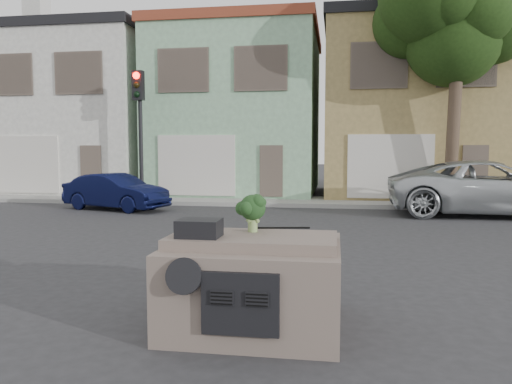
% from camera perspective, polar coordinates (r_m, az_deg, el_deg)
% --- Properties ---
extents(ground_plane, '(120.00, 120.00, 0.00)m').
position_cam_1_polar(ground_plane, '(9.06, 2.95, -8.54)').
color(ground_plane, '#303033').
rests_on(ground_plane, ground).
extents(sidewalk, '(40.00, 3.00, 0.15)m').
position_cam_1_polar(sidewalk, '(19.38, 6.28, -1.10)').
color(sidewalk, gray).
rests_on(sidewalk, ground).
extents(townhouse_white, '(7.20, 8.20, 7.55)m').
position_cam_1_polar(townhouse_white, '(26.19, -18.24, 8.36)').
color(townhouse_white, silver).
rests_on(townhouse_white, ground).
extents(townhouse_mint, '(7.20, 8.20, 7.55)m').
position_cam_1_polar(townhouse_mint, '(23.73, -1.72, 8.98)').
color(townhouse_mint, '#8ABA92').
rests_on(townhouse_mint, ground).
extents(townhouse_tan, '(7.20, 8.20, 7.55)m').
position_cam_1_polar(townhouse_tan, '(23.51, 16.76, 8.81)').
color(townhouse_tan, '#99844D').
rests_on(townhouse_tan, ground).
extents(navy_sedan, '(4.04, 2.43, 1.26)m').
position_cam_1_polar(navy_sedan, '(18.00, -15.69, -1.96)').
color(navy_sedan, '#0B0F33').
rests_on(navy_sedan, ground).
extents(silver_pickup, '(6.38, 3.12, 1.75)m').
position_cam_1_polar(silver_pickup, '(17.49, 25.12, -2.44)').
color(silver_pickup, silver).
rests_on(silver_pickup, ground).
extents(traffic_signal, '(0.40, 0.40, 5.10)m').
position_cam_1_polar(traffic_signal, '(19.72, -13.14, 6.11)').
color(traffic_signal, black).
rests_on(traffic_signal, ground).
extents(tree_near, '(4.40, 4.00, 8.50)m').
position_cam_1_polar(tree_near, '(19.11, 21.73, 11.04)').
color(tree_near, '#1D3711').
rests_on(tree_near, ground).
extents(car_dashboard, '(2.00, 1.80, 1.12)m').
position_cam_1_polar(car_dashboard, '(6.03, -0.13, -9.97)').
color(car_dashboard, '#716157').
rests_on(car_dashboard, ground).
extents(instrument_hump, '(0.48, 0.38, 0.20)m').
position_cam_1_polar(instrument_hump, '(5.68, -6.50, -4.13)').
color(instrument_hump, black).
rests_on(instrument_hump, car_dashboard).
extents(wiper_arm, '(0.69, 0.15, 0.02)m').
position_cam_1_polar(wiper_arm, '(6.25, 2.97, -4.10)').
color(wiper_arm, black).
rests_on(wiper_arm, car_dashboard).
extents(broccoli, '(0.50, 0.50, 0.46)m').
position_cam_1_polar(broccoli, '(5.98, -0.38, -2.39)').
color(broccoli, '#183315').
rests_on(broccoli, car_dashboard).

